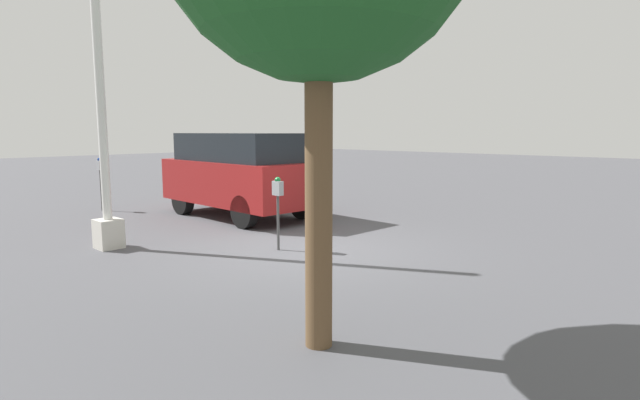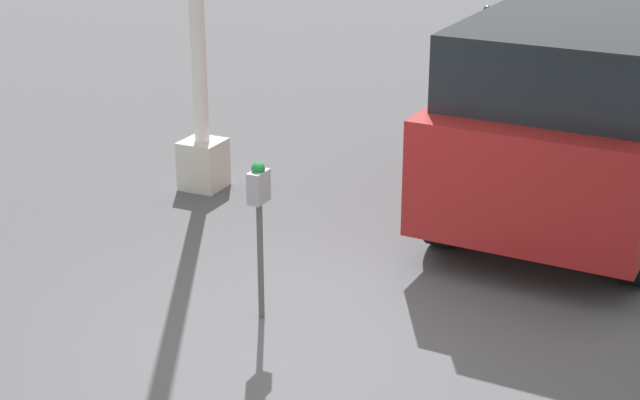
% 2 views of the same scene
% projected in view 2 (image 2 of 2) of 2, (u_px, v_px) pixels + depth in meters
% --- Properties ---
extents(ground_plane, '(80.00, 80.00, 0.00)m').
position_uv_depth(ground_plane, '(281.00, 345.00, 7.68)').
color(ground_plane, '#4C4C51').
extents(parking_meter_near, '(0.20, 0.11, 1.36)m').
position_uv_depth(parking_meter_near, '(259.00, 204.00, 7.76)').
color(parking_meter_near, '#4C4C4C').
rests_on(parking_meter_near, ground).
extents(parking_meter_far, '(0.20, 0.11, 1.47)m').
position_uv_depth(parking_meter_far, '(486.00, 33.00, 13.69)').
color(parking_meter_far, '#4C4C4C').
rests_on(parking_meter_far, ground).
extents(parked_van, '(4.47, 2.20, 2.13)m').
position_uv_depth(parked_van, '(582.00, 107.00, 9.83)').
color(parked_van, maroon).
rests_on(parked_van, ground).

